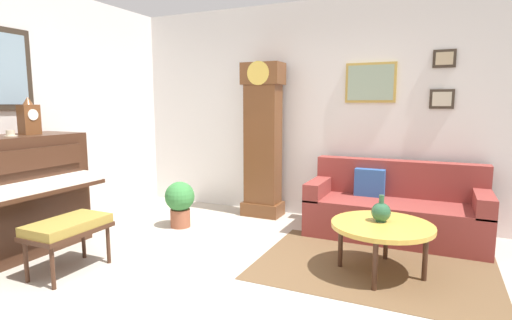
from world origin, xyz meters
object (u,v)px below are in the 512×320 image
Objects in this scene: couch at (394,209)px; potted_plant at (180,201)px; piano at (10,196)px; teacup at (10,134)px; coffee_table at (382,227)px; piano_bench at (68,228)px; mantel_clock at (29,118)px; green_jug at (381,212)px; grandfather_clock at (263,144)px.

couch reaches higher than potted_plant.
teacup reaches higher than piano.
couch is 2.16× the size of coffee_table.
potted_plant reaches higher than coffee_table.
piano is at bearing -146.82° from couch.
couch is at bearing 33.18° from piano.
couch is 2.52m from potted_plant.
mantel_clock reaches higher than piano_bench.
green_jug is at bearing 25.30° from piano_bench.
green_jug is at bearing 14.54° from mantel_clock.
green_jug is 0.43× the size of potted_plant.
teacup reaches higher than coffee_table.
teacup reaches higher than piano_bench.
green_jug reaches higher than coffee_table.
grandfather_clock is 2.13m from green_jug.
coffee_table is (2.53, 1.13, 0.02)m from piano_bench.
piano is at bearing -125.02° from grandfather_clock.
teacup is 0.21× the size of potted_plant.
teacup is (-1.60, -2.34, 0.25)m from grandfather_clock.
mantel_clock is (-0.83, 0.32, 0.95)m from piano_bench.
grandfather_clock reaches higher than green_jug.
green_jug is (-0.02, 0.06, 0.12)m from coffee_table.
grandfather_clock is at bearing 54.98° from piano.
piano_bench is 0.80× the size of coffee_table.
piano is 3.79× the size of mantel_clock.
piano_bench is at bearing -20.91° from mantel_clock.
couch is at bearing 29.87° from mantel_clock.
coffee_table is at bearing -69.81° from green_jug.
green_jug is (3.34, 0.87, -0.81)m from mantel_clock.
piano_bench is 1.25× the size of potted_plant.
piano is 1.77m from potted_plant.
coffee_table is at bearing -9.29° from potted_plant.
piano reaches higher than green_jug.
mantel_clock is (-3.36, -1.93, 1.05)m from couch.
piano reaches higher than potted_plant.
piano is 2.57× the size of potted_plant.
couch reaches higher than green_jug.
coffee_table is at bearing 17.58° from teacup.
teacup is (0.05, 0.03, 0.61)m from piano.
grandfather_clock is at bearing 51.67° from potted_plant.
grandfather_clock reaches higher than couch.
piano is at bearing -154.82° from teacup.
potted_plant is at bearing 58.22° from teacup.
piano_bench reaches higher than coffee_table.
piano reaches higher than coffee_table.
mantel_clock reaches higher than teacup.
green_jug is at bearing 18.74° from piano.
couch is at bearing 89.08° from green_jug.
grandfather_clock is 3.62× the size of potted_plant.
green_jug is (2.51, 1.19, 0.14)m from piano_bench.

